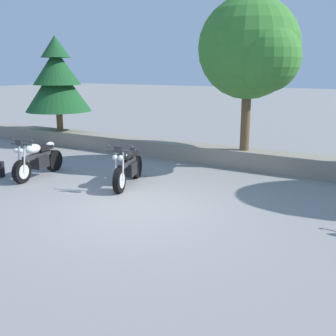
{
  "coord_description": "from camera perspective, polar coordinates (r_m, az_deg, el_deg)",
  "views": [
    {
      "loc": [
        4.89,
        -6.86,
        2.95
      ],
      "look_at": [
        0.05,
        1.2,
        0.65
      ],
      "focal_mm": 43.25,
      "sensor_mm": 36.0,
      "label": 1
    }
  ],
  "objects": [
    {
      "name": "motorcycle_black_centre",
      "position": [
        10.54,
        -5.72,
        0.16
      ],
      "size": [
        0.95,
        2.0,
        1.18
      ],
      "color": "black",
      "rests_on": "ground"
    },
    {
      "name": "pine_tree_far_left",
      "position": [
        16.82,
        -15.36,
        11.9
      ],
      "size": [
        2.57,
        2.57,
        3.67
      ],
      "color": "brown",
      "rests_on": "stone_wall"
    },
    {
      "name": "stone_wall",
      "position": [
        12.92,
        8.03,
        1.67
      ],
      "size": [
        36.0,
        0.8,
        0.55
      ],
      "primitive_type": "cube",
      "color": "gray",
      "rests_on": "ground"
    },
    {
      "name": "ground_plane",
      "position": [
        8.92,
        -4.29,
        -5.59
      ],
      "size": [
        120.0,
        120.0,
        0.0
      ],
      "primitive_type": "plane",
      "color": "gray"
    },
    {
      "name": "leafy_tree_mid_left",
      "position": [
        12.24,
        11.79,
        15.93
      ],
      "size": [
        3.07,
        2.93,
        4.46
      ],
      "color": "brown",
      "rests_on": "stone_wall"
    },
    {
      "name": "motorcycle_white_near_left",
      "position": [
        11.89,
        -17.89,
        1.12
      ],
      "size": [
        0.8,
        2.05,
        1.18
      ],
      "color": "black",
      "rests_on": "ground"
    }
  ]
}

